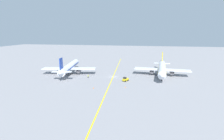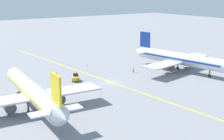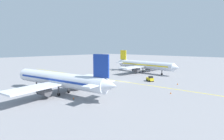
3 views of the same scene
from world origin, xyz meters
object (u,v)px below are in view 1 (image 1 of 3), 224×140
object	(u,v)px
baggage_tug_white	(125,79)
traffic_cone_mid_apron	(125,87)
traffic_cone_near_nose	(93,88)
airplane_at_gate	(69,67)
airplane_adjacent_stand	(162,69)
ground_crew_worker	(88,76)
traffic_cone_by_wingtip	(63,76)

from	to	relation	value
baggage_tug_white	traffic_cone_mid_apron	distance (m)	9.67
baggage_tug_white	traffic_cone_near_nose	xyz separation A→B (m)	(-11.39, -12.89, -0.63)
airplane_at_gate	baggage_tug_white	size ratio (longest dim) A/B	10.60
airplane_at_gate	traffic_cone_near_nose	size ratio (longest dim) A/B	64.46
airplane_adjacent_stand	traffic_cone_mid_apron	distance (m)	28.63
baggage_tug_white	traffic_cone_mid_apron	world-z (taller)	baggage_tug_white
baggage_tug_white	ground_crew_worker	bearing A→B (deg)	173.92
traffic_cone_mid_apron	airplane_at_gate	bearing A→B (deg)	150.47
traffic_cone_mid_apron	traffic_cone_by_wingtip	world-z (taller)	same
traffic_cone_near_nose	traffic_cone_mid_apron	size ratio (longest dim) A/B	1.00
airplane_at_gate	traffic_cone_by_wingtip	world-z (taller)	airplane_at_gate
traffic_cone_mid_apron	traffic_cone_by_wingtip	xyz separation A→B (m)	(-32.36, 11.39, 0.00)
baggage_tug_white	traffic_cone_by_wingtip	xyz separation A→B (m)	(-31.35, 1.80, -0.63)
traffic_cone_mid_apron	baggage_tug_white	bearing A→B (deg)	96.03
traffic_cone_near_nose	ground_crew_worker	bearing A→B (deg)	115.47
airplane_adjacent_stand	traffic_cone_by_wingtip	distance (m)	50.10
traffic_cone_by_wingtip	traffic_cone_near_nose	bearing A→B (deg)	-36.34
traffic_cone_near_nose	airplane_at_gate	bearing A→B (deg)	132.46
baggage_tug_white	traffic_cone_near_nose	distance (m)	17.21
airplane_at_gate	traffic_cone_mid_apron	bearing A→B (deg)	-29.53
ground_crew_worker	traffic_cone_near_nose	world-z (taller)	ground_crew_worker
airplane_adjacent_stand	baggage_tug_white	size ratio (longest dim) A/B	10.63
airplane_at_gate	traffic_cone_near_nose	bearing A→B (deg)	-47.54
baggage_tug_white	traffic_cone_mid_apron	xyz separation A→B (m)	(1.01, -9.60, -0.63)
airplane_at_gate	ground_crew_worker	size ratio (longest dim) A/B	21.10
airplane_adjacent_stand	traffic_cone_by_wingtip	xyz separation A→B (m)	(-48.53, -11.99, -3.43)
ground_crew_worker	traffic_cone_near_nose	bearing A→B (deg)	-64.53
baggage_tug_white	ground_crew_worker	size ratio (longest dim) A/B	1.99
airplane_at_gate	traffic_cone_near_nose	xyz separation A→B (m)	(19.60, -21.41, -3.43)
airplane_at_gate	traffic_cone_by_wingtip	size ratio (longest dim) A/B	64.46
airplane_at_gate	airplane_adjacent_stand	xyz separation A→B (m)	(48.17, 5.26, 0.00)
ground_crew_worker	traffic_cone_mid_apron	world-z (taller)	ground_crew_worker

